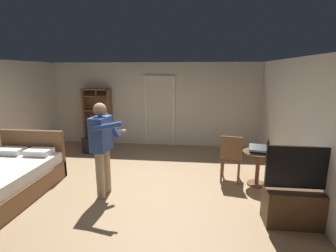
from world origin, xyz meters
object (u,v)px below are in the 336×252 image
object	(u,v)px
laptop	(258,150)
person_blue_shirt	(102,143)
side_table	(258,163)
bed	(5,179)
tv_flatscreen	(300,202)
suitcase_dark	(95,145)
wooden_chair	(231,156)
bookshelf	(98,115)
bottle_on_table	(268,147)

from	to	relation	value
laptop	person_blue_shirt	bearing A→B (deg)	-166.15
side_table	person_blue_shirt	world-z (taller)	person_blue_shirt
bed	side_table	world-z (taller)	bed
tv_flatscreen	suitcase_dark	size ratio (longest dim) A/B	2.15
tv_flatscreen	wooden_chair	xyz separation A→B (m)	(-0.83, 1.43, 0.18)
wooden_chair	tv_flatscreen	bearing A→B (deg)	-59.74
bookshelf	wooden_chair	distance (m)	4.43
laptop	bottle_on_table	bearing A→B (deg)	-11.92
bed	suitcase_dark	size ratio (longest dim) A/B	3.53
bed	tv_flatscreen	size ratio (longest dim) A/B	1.64
suitcase_dark	laptop	bearing A→B (deg)	-7.46
bookshelf	side_table	world-z (taller)	bookshelf
bed	laptop	bearing A→B (deg)	10.84
laptop	suitcase_dark	size ratio (longest dim) A/B	0.66
tv_flatscreen	laptop	bearing A→B (deg)	105.19
bed	tv_flatscreen	bearing A→B (deg)	-4.33
bookshelf	wooden_chair	size ratio (longest dim) A/B	1.76
bed	person_blue_shirt	world-z (taller)	person_blue_shirt
bottle_on_table	suitcase_dark	bearing A→B (deg)	158.11
bed	person_blue_shirt	size ratio (longest dim) A/B	1.17
bottle_on_table	suitcase_dark	distance (m)	4.59
bookshelf	person_blue_shirt	bearing A→B (deg)	-66.91
side_table	wooden_chair	bearing A→B (deg)	169.24
bookshelf	wooden_chair	bearing A→B (deg)	-31.92
side_table	person_blue_shirt	distance (m)	3.05
bottle_on_table	suitcase_dark	world-z (taller)	bottle_on_table
bottle_on_table	bookshelf	bearing A→B (deg)	150.31
tv_flatscreen	side_table	world-z (taller)	tv_flatscreen
bookshelf	suitcase_dark	xyz separation A→B (m)	(0.19, -0.82, -0.73)
bed	side_table	size ratio (longest dim) A/B	2.88
wooden_chair	side_table	bearing A→B (deg)	-10.76
side_table	bottle_on_table	distance (m)	0.38
bed	bottle_on_table	distance (m)	4.99
bottle_on_table	wooden_chair	distance (m)	0.74
wooden_chair	person_blue_shirt	bearing A→B (deg)	-160.41
bookshelf	laptop	distance (m)	4.90
person_blue_shirt	side_table	bearing A→B (deg)	14.46
laptop	person_blue_shirt	xyz separation A→B (m)	(-2.87, -0.71, 0.25)
bookshelf	laptop	bearing A→B (deg)	-30.34
bed	wooden_chair	bearing A→B (deg)	13.87
person_blue_shirt	tv_flatscreen	bearing A→B (deg)	-10.18
person_blue_shirt	suitcase_dark	size ratio (longest dim) A/B	3.02
person_blue_shirt	bed	bearing A→B (deg)	-173.96
bed	side_table	xyz separation A→B (m)	(4.75, 0.95, 0.17)
bottle_on_table	person_blue_shirt	bearing A→B (deg)	-167.60
tv_flatscreen	suitcase_dark	world-z (taller)	tv_flatscreen
wooden_chair	person_blue_shirt	distance (m)	2.58
bed	bottle_on_table	world-z (taller)	bed
bookshelf	bottle_on_table	bearing A→B (deg)	-29.69
laptop	bottle_on_table	xyz separation A→B (m)	(0.18, -0.04, 0.06)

